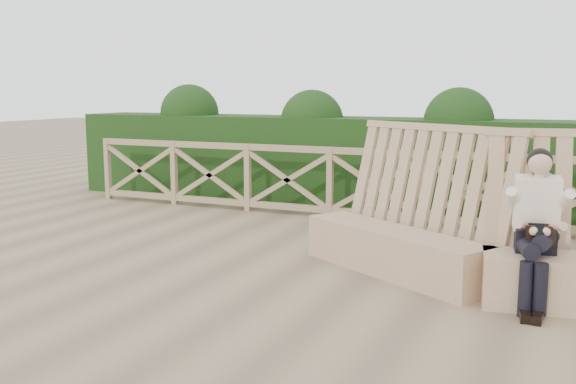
% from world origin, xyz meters
% --- Properties ---
extents(ground, '(60.00, 60.00, 0.00)m').
position_xyz_m(ground, '(0.00, 0.00, 0.00)').
color(ground, brown).
rests_on(ground, ground).
extents(bench, '(4.42, 1.83, 1.62)m').
position_xyz_m(bench, '(2.07, 0.79, 0.41)').
color(bench, '#967156').
rests_on(bench, ground).
extents(woman, '(0.43, 0.87, 1.44)m').
position_xyz_m(woman, '(2.43, 0.43, 0.78)').
color(woman, black).
rests_on(woman, ground).
extents(guardrail, '(10.10, 0.09, 1.10)m').
position_xyz_m(guardrail, '(0.00, 3.50, 0.55)').
color(guardrail, '#917054').
rests_on(guardrail, ground).
extents(hedge, '(12.00, 1.20, 1.50)m').
position_xyz_m(hedge, '(0.00, 4.70, 0.75)').
color(hedge, black).
rests_on(hedge, ground).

